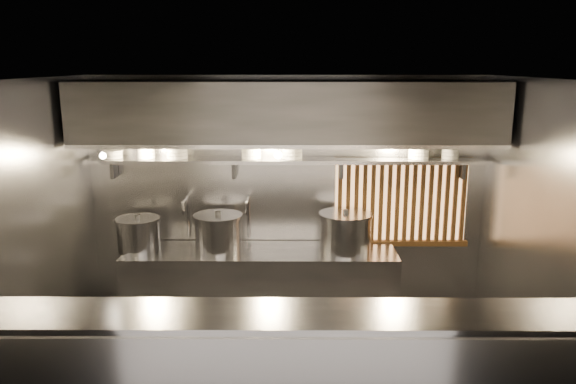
{
  "coord_description": "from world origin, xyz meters",
  "views": [
    {
      "loc": [
        0.04,
        -4.78,
        2.93
      ],
      "look_at": [
        0.01,
        0.55,
        1.7
      ],
      "focal_mm": 35.0,
      "sensor_mm": 36.0,
      "label": 1
    }
  ],
  "objects_px": {
    "heat_lamp": "(100,150)",
    "stock_pot_right": "(345,232)",
    "pendant_bulb": "(278,155)",
    "stock_pot_mid": "(218,232)",
    "stock_pot_left": "(139,234)"
  },
  "relations": [
    {
      "from": "stock_pot_left",
      "to": "stock_pot_mid",
      "type": "xyz_separation_m",
      "value": [
        0.88,
        0.0,
        0.02
      ]
    },
    {
      "from": "heat_lamp",
      "to": "stock_pot_right",
      "type": "height_order",
      "value": "heat_lamp"
    },
    {
      "from": "pendant_bulb",
      "to": "stock_pot_mid",
      "type": "relative_size",
      "value": 0.26
    },
    {
      "from": "heat_lamp",
      "to": "pendant_bulb",
      "type": "xyz_separation_m",
      "value": [
        1.8,
        0.35,
        -0.11
      ]
    },
    {
      "from": "stock_pot_left",
      "to": "stock_pot_right",
      "type": "bearing_deg",
      "value": -0.4
    },
    {
      "from": "stock_pot_left",
      "to": "stock_pot_mid",
      "type": "relative_size",
      "value": 0.9
    },
    {
      "from": "stock_pot_right",
      "to": "pendant_bulb",
      "type": "bearing_deg",
      "value": 173.3
    },
    {
      "from": "pendant_bulb",
      "to": "heat_lamp",
      "type": "bearing_deg",
      "value": -169.0
    },
    {
      "from": "stock_pot_mid",
      "to": "stock_pot_right",
      "type": "distance_m",
      "value": 1.4
    },
    {
      "from": "heat_lamp",
      "to": "stock_pot_left",
      "type": "height_order",
      "value": "heat_lamp"
    },
    {
      "from": "heat_lamp",
      "to": "pendant_bulb",
      "type": "relative_size",
      "value": 1.87
    },
    {
      "from": "stock_pot_mid",
      "to": "stock_pot_right",
      "type": "bearing_deg",
      "value": -0.77
    },
    {
      "from": "pendant_bulb",
      "to": "stock_pot_mid",
      "type": "height_order",
      "value": "pendant_bulb"
    },
    {
      "from": "stock_pot_right",
      "to": "stock_pot_left",
      "type": "bearing_deg",
      "value": 179.6
    },
    {
      "from": "heat_lamp",
      "to": "stock_pot_left",
      "type": "relative_size",
      "value": 0.55
    }
  ]
}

